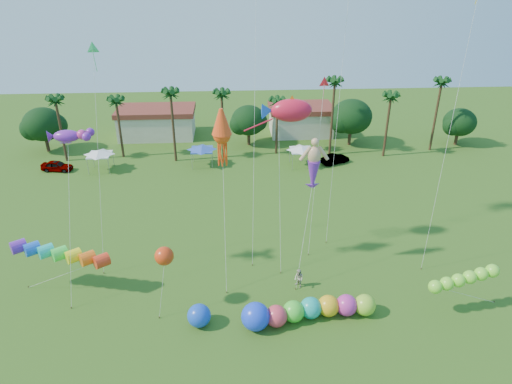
{
  "coord_description": "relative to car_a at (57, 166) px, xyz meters",
  "views": [
    {
      "loc": [
        -2.07,
        -23.59,
        25.84
      ],
      "look_at": [
        0.0,
        10.0,
        9.0
      ],
      "focal_mm": 32.0,
      "sensor_mm": 36.0,
      "label": 1
    }
  ],
  "objects": [
    {
      "name": "orange_ball_kite",
      "position": [
        18.68,
        -29.53,
        4.43
      ],
      "size": [
        1.95,
        2.34,
        5.92
      ],
      "color": "red",
      "rests_on": "ground"
    },
    {
      "name": "buildings_row",
      "position": [
        23.08,
        13.68,
        1.28
      ],
      "size": [
        35.0,
        7.0,
        4.0
      ],
      "color": "beige",
      "rests_on": "ground"
    },
    {
      "name": "tree_line",
      "position": [
        29.73,
        7.68,
        3.55
      ],
      "size": [
        69.46,
        8.91,
        11.0
      ],
      "color": "#3A2819",
      "rests_on": "ground"
    },
    {
      "name": "delta_kite_red",
      "position": [
        32.74,
        -19.36,
        15.25
      ],
      "size": [
        1.78,
        3.61,
        16.85
      ],
      "color": "#FF1C25",
      "rests_on": "ground"
    },
    {
      "name": "tent_row",
      "position": [
        20.17,
        0.02,
        2.03
      ],
      "size": [
        31.0,
        4.0,
        0.6
      ],
      "color": "white",
      "rests_on": "ground"
    },
    {
      "name": "squid_kite",
      "position": [
        23.47,
        -23.55,
        12.29
      ],
      "size": [
        2.11,
        5.54,
        15.41
      ],
      "color": "#F94414",
      "rests_on": "ground"
    },
    {
      "name": "delta_kite_green",
      "position": [
        12.88,
        -19.82,
        18.41
      ],
      "size": [
        1.48,
        4.97,
        20.11
      ],
      "color": "#2FCA6A",
      "rests_on": "ground"
    },
    {
      "name": "lobster_kite",
      "position": [
        11.04,
        -24.28,
        12.75
      ],
      "size": [
        4.15,
        6.64,
        14.19
      ],
      "color": "purple",
      "rests_on": "ground"
    },
    {
      "name": "caterpillar_inflatable",
      "position": [
        29.7,
        -31.75,
        0.23
      ],
      "size": [
        11.2,
        3.34,
        2.27
      ],
      "rotation": [
        0.0,
        0.0,
        0.14
      ],
      "color": "#D5384D",
      "rests_on": "ground"
    },
    {
      "name": "car_b",
      "position": [
        39.23,
        0.22,
        -0.03
      ],
      "size": [
        4.43,
        3.16,
        1.39
      ],
      "primitive_type": "imported",
      "rotation": [
        0.0,
        0.0,
        2.02
      ],
      "color": "#4C4C54",
      "rests_on": "ground"
    },
    {
      "name": "rainbow_tube",
      "position": [
        10.87,
        -27.26,
        2.64
      ],
      "size": [
        9.18,
        4.68,
        3.95
      ],
      "color": "red",
      "rests_on": "ground"
    },
    {
      "name": "spectator_b",
      "position": [
        29.89,
        -27.54,
        0.19
      ],
      "size": [
        1.03,
        1.11,
        1.83
      ],
      "primitive_type": "imported",
      "rotation": [
        0.0,
        0.0,
        -1.07
      ],
      "color": "#ACA98F",
      "rests_on": "ground"
    },
    {
      "name": "merman_kite",
      "position": [
        31.25,
        -24.3,
        9.47
      ],
      "size": [
        2.69,
        4.34,
        12.44
      ],
      "color": "tan",
      "rests_on": "ground"
    },
    {
      "name": "fish_kite",
      "position": [
        29.66,
        -20.89,
        13.53
      ],
      "size": [
        5.77,
        6.14,
        15.41
      ],
      "color": "red",
      "rests_on": "ground"
    },
    {
      "name": "car_a",
      "position": [
        0.0,
        0.0,
        0.0
      ],
      "size": [
        4.47,
        2.35,
        1.45
      ],
      "primitive_type": "imported",
      "rotation": [
        0.0,
        0.0,
        1.41
      ],
      "color": "#4C4C54",
      "rests_on": "ground"
    },
    {
      "name": "blue_ball",
      "position": [
        21.31,
        -31.8,
        0.21
      ],
      "size": [
        1.88,
        1.88,
        1.88
      ],
      "primitive_type": "sphere",
      "color": "blue",
      "rests_on": "ground"
    },
    {
      "name": "green_worm",
      "position": [
        40.22,
        -31.66,
        2.02
      ],
      "size": [
        9.14,
        2.1,
        3.41
      ],
      "color": "#7EEC34",
      "rests_on": "ground"
    },
    {
      "name": "ground",
      "position": [
        26.17,
        -36.32,
        -0.72
      ],
      "size": [
        160.0,
        160.0,
        0.0
      ],
      "primitive_type": "plane",
      "color": "#285116",
      "rests_on": "ground"
    }
  ]
}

